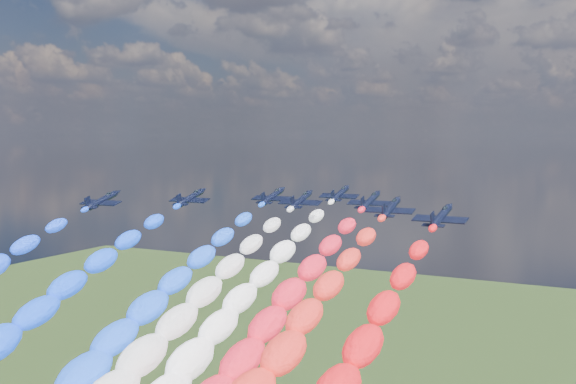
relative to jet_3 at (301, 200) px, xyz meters
The scene contains 10 objects.
jet_0 38.18m from the jet_3, 151.80° to the right, with size 8.35×11.20×2.47m, color black, non-canonical shape.
jet_1 22.53m from the jet_3, 165.51° to the right, with size 8.35×11.20×2.47m, color black, non-canonical shape.
jet_2 10.27m from the jet_3, 150.77° to the left, with size 8.35×11.20×2.47m, color black, non-canonical shape.
trail_2 51.58m from the jet_3, 100.94° to the right, with size 7.07×100.71×45.98m, color blue, non-canonical shape.
jet_3 is the anchor object (origin of this frame).
jet_4 16.41m from the jet_3, 85.97° to the left, with size 8.35×11.20×2.47m, color black, non-canonical shape.
trail_4 40.71m from the jet_3, 88.11° to the right, with size 7.07×100.71×45.98m, color white, non-canonical shape.
jet_5 13.22m from the jet_3, 22.02° to the left, with size 8.35×11.20×2.47m, color black, non-canonical shape.
jet_6 20.96m from the jet_3, 16.55° to the right, with size 8.35×11.20×2.47m, color black, non-canonical shape.
jet_7 34.28m from the jet_3, 25.08° to the right, with size 8.35×11.20×2.47m, color black, non-canonical shape.
Camera 1 is at (58.52, -110.15, 105.31)m, focal length 43.49 mm.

